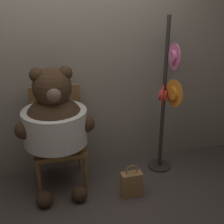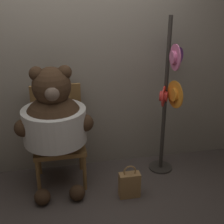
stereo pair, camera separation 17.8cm
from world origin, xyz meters
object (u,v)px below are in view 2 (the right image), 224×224
(teddy_bear, at_px, (54,121))
(hat_display_rack, at_px, (169,98))
(handbag_on_ground, at_px, (129,184))
(chair, at_px, (58,133))

(teddy_bear, height_order, hat_display_rack, hat_display_rack)
(hat_display_rack, height_order, handbag_on_ground, hat_display_rack)
(chair, xyz_separation_m, handbag_on_ground, (0.69, -0.50, -0.42))
(chair, height_order, handbag_on_ground, chair)
(chair, xyz_separation_m, hat_display_rack, (1.20, -0.14, 0.37))
(teddy_bear, bearing_deg, hat_display_rack, 1.70)
(chair, bearing_deg, handbag_on_ground, -36.29)
(teddy_bear, xyz_separation_m, hat_display_rack, (1.24, 0.04, 0.15))
(teddy_bear, bearing_deg, chair, 78.77)
(teddy_bear, relative_size, hat_display_rack, 0.76)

